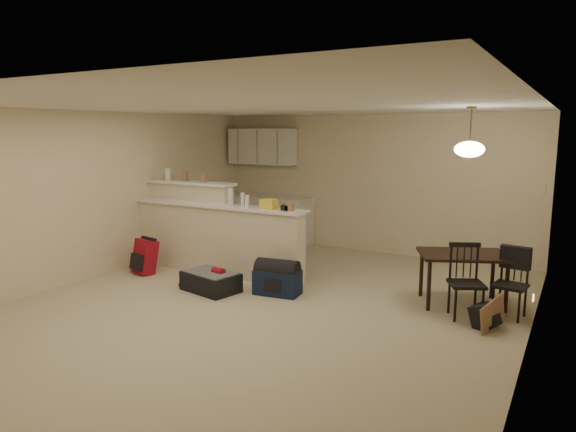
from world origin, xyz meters
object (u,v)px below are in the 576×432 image
Objects in this scene: pendant_lamp at (469,149)px; black_daypack at (485,316)px; suitcase at (211,282)px; navy_duffel at (277,282)px; dining_chair_far at (510,284)px; dining_table at (463,260)px; dining_chair_near at (467,282)px; red_backpack at (145,257)px.

pendant_lamp is 2.06× the size of black_daypack.
pendant_lamp is 2.02m from black_daypack.
suitcase is 3.57m from black_daypack.
pendant_lamp reaches higher than navy_duffel.
dining_table is at bearing 169.21° from dining_chair_far.
pendant_lamp is 3.02m from navy_duffel.
dining_chair_far is 2.93m from navy_duffel.
dining_chair_near is (0.14, -0.49, -0.15)m from dining_table.
dining_chair_near is at bearing -139.49° from dining_chair_far.
dining_chair_far is (0.45, 0.28, -0.03)m from dining_chair_near.
pendant_lamp reaches higher than dining_table.
dining_chair_far is at bearing -3.44° from black_daypack.
pendant_lamp is 1.70m from dining_chair_far.
dining_chair_far is 1.07× the size of suitcase.
dining_table is 4.22× the size of black_daypack.
dining_table is 3.38m from suitcase.
navy_duffel is at bearing 32.42° from suitcase.
dining_chair_near is 0.44m from black_daypack.
pendant_lamp is 0.75× the size of dining_chair_far.
navy_duffel is (2.33, 0.13, -0.10)m from red_backpack.
suitcase is (-3.14, -1.17, -1.86)m from pendant_lamp.
black_daypack is at bearing 15.83° from red_backpack.
suitcase is at bearing -166.97° from navy_duffel.
pendant_lamp is 5.00m from red_backpack.
dining_table reaches higher than black_daypack.
red_backpack is (-1.45, 0.20, 0.14)m from suitcase.
red_backpack is at bearing 167.22° from dining_table.
navy_duffel is (-2.26, -0.83, -0.42)m from dining_table.
dining_chair_near reaches higher than dining_chair_far.
dining_table is at bearing 12.38° from navy_duffel.
black_daypack reaches higher than suitcase.
dining_table is 2.07× the size of navy_duffel.
red_backpack is 2.34m from navy_duffel.
suitcase is at bearing 116.85° from black_daypack.
dining_chair_near is at bearing -98.12° from dining_table.
dining_chair_near is (0.14, -0.49, -1.55)m from pendant_lamp.
dining_chair_near reaches higher than dining_table.
pendant_lamp is 0.80× the size of suitcase.
pendant_lamp is at bearing 169.21° from dining_chair_far.
red_backpack is (-4.59, -0.96, -0.32)m from dining_table.
navy_duffel is at bearing 175.58° from dining_table.
dining_table is 4.70m from red_backpack.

